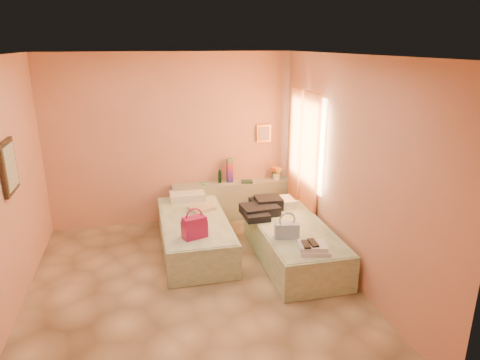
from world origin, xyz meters
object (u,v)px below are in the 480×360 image
(bed_left, at_px, (195,234))
(bed_right, at_px, (293,243))
(flower_vase, at_px, (276,172))
(magenta_handbag, at_px, (194,227))
(water_bottle, at_px, (220,177))
(blue_handbag, at_px, (287,231))
(towel_stack, at_px, (315,248))
(headboard_ledge, at_px, (233,200))
(green_book, at_px, (247,182))

(bed_left, relative_size, bed_right, 1.00)
(flower_vase, bearing_deg, magenta_handbag, -134.82)
(magenta_handbag, bearing_deg, water_bottle, 51.13)
(blue_handbag, relative_size, towel_stack, 0.90)
(magenta_handbag, bearing_deg, flower_vase, 27.59)
(headboard_ledge, xyz_separation_m, bed_right, (0.49, -1.68, -0.08))
(bed_left, bearing_deg, headboard_ledge, 52.65)
(magenta_handbag, bearing_deg, blue_handbag, -31.80)
(magenta_handbag, relative_size, blue_handbag, 0.99)
(bed_left, height_order, blue_handbag, blue_handbag)
(flower_vase, bearing_deg, blue_handbag, -104.27)
(headboard_ledge, height_order, bed_left, headboard_ledge)
(green_book, distance_m, flower_vase, 0.56)
(bed_right, relative_size, green_book, 10.36)
(water_bottle, distance_m, blue_handbag, 2.08)
(magenta_handbag, height_order, towel_stack, magenta_handbag)
(green_book, xyz_separation_m, flower_vase, (0.54, 0.05, 0.12))
(water_bottle, xyz_separation_m, green_book, (0.45, -0.10, -0.09))
(bed_left, height_order, magenta_handbag, magenta_handbag)
(water_bottle, bearing_deg, bed_left, -118.78)
(magenta_handbag, distance_m, blue_handbag, 1.20)
(magenta_handbag, bearing_deg, bed_left, 65.72)
(blue_handbag, bearing_deg, bed_left, 151.31)
(flower_vase, bearing_deg, water_bottle, 177.52)
(headboard_ledge, distance_m, green_book, 0.42)
(bed_right, height_order, magenta_handbag, magenta_handbag)
(headboard_ledge, bearing_deg, blue_handbag, -81.96)
(headboard_ledge, xyz_separation_m, flower_vase, (0.78, -0.01, 0.47))
(bed_right, relative_size, towel_stack, 5.71)
(magenta_handbag, relative_size, towel_stack, 0.89)
(headboard_ledge, height_order, magenta_handbag, magenta_handbag)
(green_book, xyz_separation_m, blue_handbag, (0.04, -1.92, -0.07))
(magenta_handbag, xyz_separation_m, blue_handbag, (1.16, -0.29, -0.05))
(bed_right, bearing_deg, magenta_handbag, -179.49)
(bed_left, xyz_separation_m, green_book, (1.05, 0.99, 0.42))
(flower_vase, bearing_deg, towel_stack, -97.16)
(towel_stack, bearing_deg, bed_right, 88.78)
(flower_vase, relative_size, magenta_handbag, 0.90)
(green_book, distance_m, blue_handbag, 1.92)
(bed_left, xyz_separation_m, blue_handbag, (1.09, -0.93, 0.35))
(water_bottle, bearing_deg, magenta_handbag, -111.28)
(bed_left, distance_m, water_bottle, 1.34)
(headboard_ledge, height_order, flower_vase, flower_vase)
(water_bottle, relative_size, towel_stack, 0.62)
(bed_right, distance_m, green_book, 1.69)
(bed_left, distance_m, flower_vase, 1.97)
(bed_right, bearing_deg, green_book, 99.27)
(headboard_ledge, distance_m, water_bottle, 0.49)
(towel_stack, bearing_deg, green_book, 95.78)
(water_bottle, height_order, flower_vase, flower_vase)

